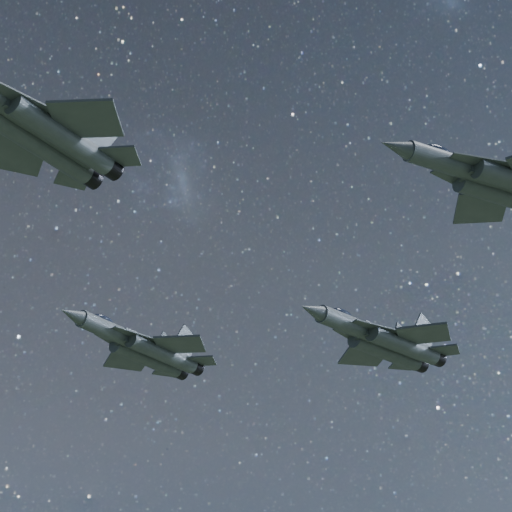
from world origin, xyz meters
TOP-DOWN VIEW (x-y plane):
  - jet_lead at (-21.70, -6.78)m, footprint 17.55×11.75m
  - jet_left at (3.40, 23.33)m, footprint 20.17×13.61m
  - jet_right at (5.59, -22.10)m, footprint 16.65×11.51m
  - jet_slot at (19.82, 4.08)m, footprint 20.04×14.04m

SIDE VIEW (x-z plane):
  - jet_right at x=5.59m, z-range 144.41..148.59m
  - jet_slot at x=19.82m, z-range 144.43..149.48m
  - jet_lead at x=-21.70m, z-range 146.11..150.55m
  - jet_left at x=3.40m, z-range 146.06..151.14m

